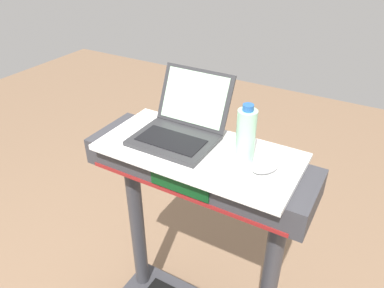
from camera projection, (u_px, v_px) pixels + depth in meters
name	position (u px, v px, depth m)	size (l,w,h in m)	color
desk_board	(199.00, 152.00, 1.38)	(0.76, 0.37, 0.02)	white
laptop	(181.00, 126.00, 1.43)	(0.31, 0.33, 0.23)	#2D2D30
computer_mouse	(265.00, 167.00, 1.25)	(0.06, 0.10, 0.03)	#B2B2B7
water_bottle	(246.00, 135.00, 1.26)	(0.07, 0.07, 0.22)	#9EDBB2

